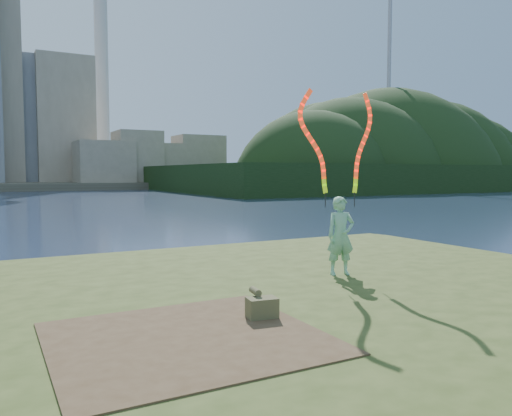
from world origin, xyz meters
TOP-DOWN VIEW (x-y plane):
  - ground at (0.00, 0.00)m, footprint 320.00×320.00m
  - grassy_knoll at (0.00, -2.30)m, footprint 20.00×18.00m
  - dirt_patch at (-2.20, -3.20)m, footprint 3.20×3.00m
  - far_shore at (0.00, 95.00)m, footprint 320.00×40.00m
  - observation_tower at (18.00, 102.00)m, footprint 10.00×10.00m
  - wooded_hill at (59.57, 59.96)m, footprint 78.00×50.00m
  - woman_with_ribbons at (1.87, -0.98)m, footprint 1.96×0.62m
  - canvas_bag at (-0.98, -2.89)m, footprint 0.45×0.51m

SIDE VIEW (x-z plane):
  - ground at x=0.00m, z-range 0.00..0.00m
  - wooded_hill at x=59.57m, z-range -31.34..31.66m
  - grassy_knoll at x=0.00m, z-range -0.06..0.74m
  - far_shore at x=0.00m, z-range 0.00..1.20m
  - dirt_patch at x=-2.20m, z-range 0.80..0.82m
  - canvas_bag at x=-0.98m, z-range 0.77..1.16m
  - woman_with_ribbons at x=1.87m, z-range 0.25..4.20m
  - observation_tower at x=18.00m, z-range 10.11..68.11m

